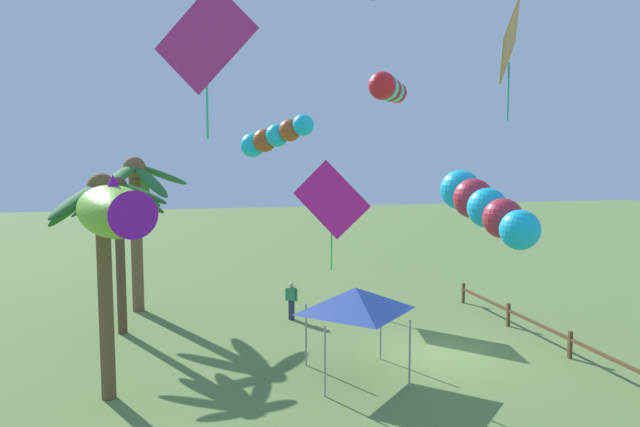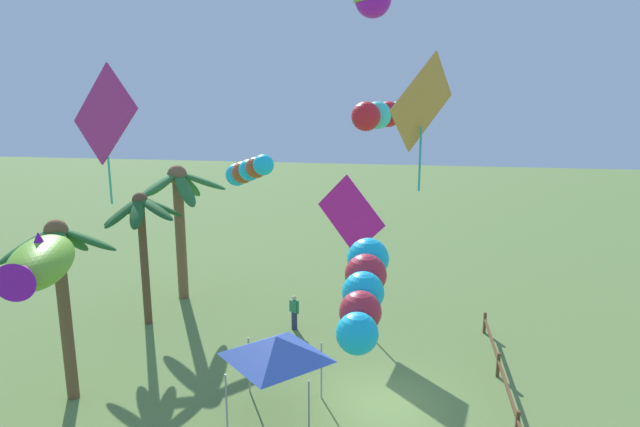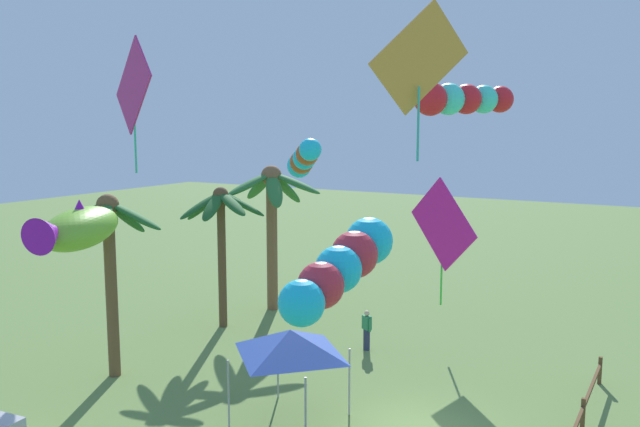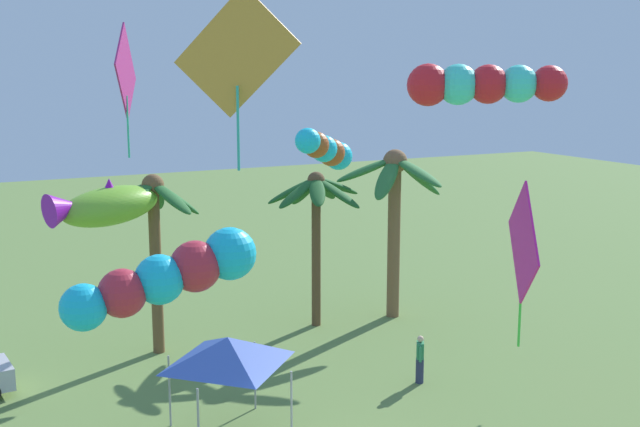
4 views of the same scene
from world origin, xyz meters
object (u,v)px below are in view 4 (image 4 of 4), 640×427
(festival_tent, at_px, (228,351))
(kite_diamond_0, at_px, (237,56))
(palm_tree_1, at_px, (395,193))
(kite_tube_2, at_px, (169,276))
(palm_tree_0, at_px, (154,221))
(kite_diamond_7, at_px, (523,245))
(palm_tree_2, at_px, (316,204))
(kite_diamond_1, at_px, (126,74))
(kite_tube_4, at_px, (326,150))
(spectator_0, at_px, (420,359))
(kite_tube_3, at_px, (480,84))
(kite_fish_5, at_px, (104,206))

(festival_tent, relative_size, kite_diamond_0, 0.78)
(palm_tree_1, xyz_separation_m, kite_tube_2, (-12.16, -10.09, 0.41))
(palm_tree_0, height_order, kite_diamond_7, kite_diamond_7)
(palm_tree_1, distance_m, kite_diamond_7, 8.69)
(festival_tent, height_order, kite_diamond_0, kite_diamond_0)
(palm_tree_2, distance_m, kite_diamond_1, 9.80)
(kite_diamond_7, bearing_deg, kite_tube_2, -172.68)
(palm_tree_1, bearing_deg, kite_tube_2, -140.33)
(kite_diamond_1, xyz_separation_m, kite_diamond_7, (10.28, -6.03, -5.04))
(kite_tube_2, height_order, kite_tube_4, kite_tube_4)
(palm_tree_1, height_order, kite_tube_4, kite_tube_4)
(palm_tree_0, bearing_deg, kite_diamond_1, -116.77)
(palm_tree_1, relative_size, kite_diamond_7, 1.35)
(palm_tree_1, distance_m, kite_tube_2, 15.81)
(palm_tree_0, distance_m, spectator_0, 10.27)
(kite_diamond_1, height_order, kite_tube_4, kite_diamond_1)
(palm_tree_1, xyz_separation_m, kite_diamond_7, (-0.90, -8.64, -0.30))
(palm_tree_2, distance_m, kite_tube_3, 11.71)
(palm_tree_0, xyz_separation_m, festival_tent, (-0.03, -7.35, -2.35))
(palm_tree_0, relative_size, festival_tent, 2.26)
(palm_tree_0, height_order, kite_fish_5, kite_fish_5)
(kite_fish_5, bearing_deg, kite_tube_2, -93.63)
(palm_tree_1, height_order, kite_tube_3, kite_tube_3)
(festival_tent, distance_m, kite_tube_3, 9.74)
(kite_tube_2, xyz_separation_m, kite_tube_4, (6.37, 4.88, 2.05))
(spectator_0, xyz_separation_m, kite_tube_2, (-9.21, -3.73, 4.74))
(festival_tent, distance_m, kite_fish_5, 7.70)
(festival_tent, xyz_separation_m, kite_tube_3, (5.80, -3.13, 7.17))
(kite_tube_2, bearing_deg, palm_tree_1, 39.67)
(palm_tree_1, height_order, palm_tree_2, palm_tree_1)
(kite_diamond_1, distance_m, kite_tube_4, 6.39)
(palm_tree_0, distance_m, kite_tube_4, 7.28)
(festival_tent, bearing_deg, kite_diamond_7, -9.78)
(palm_tree_2, height_order, festival_tent, palm_tree_2)
(spectator_0, relative_size, kite_fish_5, 0.38)
(kite_tube_4, bearing_deg, kite_diamond_7, -35.04)
(palm_tree_1, distance_m, palm_tree_2, 3.36)
(palm_tree_0, distance_m, palm_tree_2, 6.42)
(kite_tube_2, bearing_deg, kite_diamond_0, -49.38)
(palm_tree_0, relative_size, palm_tree_1, 0.94)
(palm_tree_0, relative_size, kite_diamond_0, 1.76)
(kite_diamond_7, bearing_deg, kite_diamond_0, -164.49)
(palm_tree_0, distance_m, kite_diamond_1, 5.98)
(kite_tube_4, bearing_deg, palm_tree_2, 66.33)
(kite_diamond_1, distance_m, kite_diamond_7, 12.94)
(palm_tree_2, relative_size, spectator_0, 3.87)
(festival_tent, bearing_deg, kite_diamond_1, 107.35)
(palm_tree_0, xyz_separation_m, kite_tube_4, (3.94, -5.44, 2.79))
(spectator_0, height_order, kite_diamond_0, kite_diamond_0)
(palm_tree_0, height_order, spectator_0, palm_tree_0)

